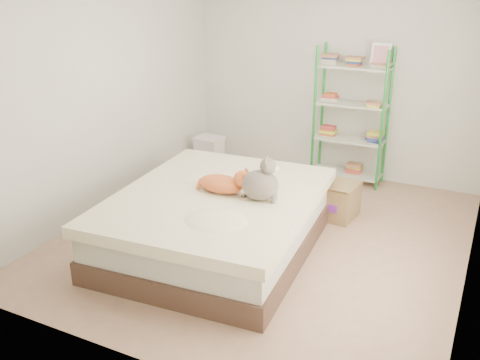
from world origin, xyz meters
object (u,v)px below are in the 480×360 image
Objects in this scene: cardboard_box at (331,199)px; grey_cat at (260,179)px; bed at (217,221)px; shelf_unit at (352,113)px; white_bin at (210,151)px; orange_cat at (221,182)px.

grey_cat is at bearing -101.08° from cardboard_box.
bed is at bearing 83.88° from grey_cat.
bed is 1.35× the size of shelf_unit.
bed reaches higher than cardboard_box.
bed is at bearing -116.80° from cardboard_box.
shelf_unit reaches higher than cardboard_box.
white_bin is at bearing 162.97° from cardboard_box.
bed is 5.68× the size of grey_cat.
orange_cat reaches higher than white_bin.
shelf_unit is at bearing -19.72° from grey_cat.
shelf_unit is (0.63, 2.32, 0.60)m from bed.
cardboard_box is 1.42× the size of white_bin.
cardboard_box is at bearing 53.94° from bed.
orange_cat is 1.28× the size of grey_cat.
shelf_unit is 2.00m from white_bin.
grey_cat reaches higher than cardboard_box.
white_bin is at bearing 123.25° from orange_cat.
grey_cat is at bearing -50.04° from white_bin.
grey_cat is at bearing 1.36° from orange_cat.
bed is at bearing -105.87° from orange_cat.
bed is 4.02× the size of cardboard_box.
grey_cat is 2.27m from shelf_unit.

